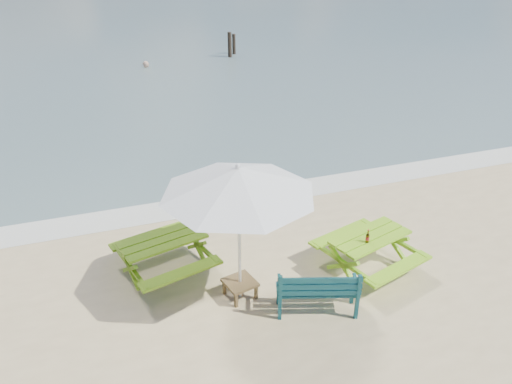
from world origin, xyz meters
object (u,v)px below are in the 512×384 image
object	(u,v)px
picnic_table_left	(164,257)
patio_umbrella	(238,181)
picnic_table_right	(368,253)
side_table	(240,288)
park_bench	(317,298)
beer_bottle	(367,238)
swimmer	(147,78)

from	to	relation	value
picnic_table_left	patio_umbrella	size ratio (longest dim) A/B	0.67
picnic_table_right	side_table	xyz separation A→B (m)	(-2.47, 0.00, -0.18)
park_bench	picnic_table_right	bearing A→B (deg)	28.38
picnic_table_left	picnic_table_right	size ratio (longest dim) A/B	0.99
park_bench	side_table	xyz separation A→B (m)	(-1.08, 0.75, -0.08)
park_bench	beer_bottle	xyz separation A→B (m)	(1.23, 0.60, 0.54)
park_bench	side_table	size ratio (longest dim) A/B	2.35
picnic_table_right	patio_umbrella	xyz separation A→B (m)	(-2.47, 0.00, 1.88)
swimmer	picnic_table_right	bearing A→B (deg)	-84.28
beer_bottle	swimmer	size ratio (longest dim) A/B	0.15
patio_umbrella	park_bench	bearing A→B (deg)	-34.89
picnic_table_left	park_bench	distance (m)	2.86
picnic_table_left	swimmer	size ratio (longest dim) A/B	1.24
park_bench	beer_bottle	bearing A→B (deg)	25.95
side_table	patio_umbrella	world-z (taller)	patio_umbrella
park_bench	swimmer	world-z (taller)	park_bench
picnic_table_right	patio_umbrella	size ratio (longest dim) A/B	0.68
picnic_table_right	side_table	bearing A→B (deg)	179.89
picnic_table_right	park_bench	bearing A→B (deg)	-151.62
picnic_table_right	park_bench	size ratio (longest dim) A/B	1.45
patio_umbrella	beer_bottle	world-z (taller)	patio_umbrella
beer_bottle	patio_umbrella	bearing A→B (deg)	176.11
picnic_table_left	park_bench	size ratio (longest dim) A/B	1.43
patio_umbrella	beer_bottle	xyz separation A→B (m)	(2.31, -0.16, -1.42)
swimmer	patio_umbrella	bearing A→B (deg)	-92.58
beer_bottle	side_table	bearing A→B (deg)	176.11
side_table	patio_umbrella	distance (m)	2.05
side_table	patio_umbrella	bearing A→B (deg)	-135.00
park_bench	patio_umbrella	size ratio (longest dim) A/B	0.47
picnic_table_right	beer_bottle	distance (m)	0.50
picnic_table_left	picnic_table_right	bearing A→B (deg)	-17.30
park_bench	side_table	bearing A→B (deg)	145.11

